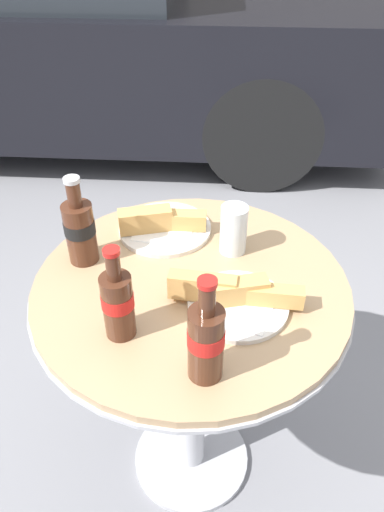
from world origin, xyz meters
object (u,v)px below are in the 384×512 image
(drinking_glass, at_px, (233,231))
(lunch_plate_far, at_px, (235,297))
(parked_car, at_px, (48,31))
(lunch_plate_near, at_px, (163,225))
(cola_bottle_right, at_px, (118,302))
(cola_bottle_left, at_px, (80,229))
(cola_bottle_center, at_px, (206,340))
(bistro_table, at_px, (191,334))

(drinking_glass, xyz_separation_m, lunch_plate_far, (0.01, -0.20, -0.03))
(parked_car, bearing_deg, lunch_plate_near, -66.44)
(cola_bottle_right, bearing_deg, parked_car, 109.84)
(cola_bottle_left, xyz_separation_m, lunch_plate_far, (0.37, -0.14, -0.06))
(cola_bottle_right, height_order, cola_bottle_center, cola_bottle_center)
(bistro_table, relative_size, cola_bottle_right, 3.55)
(cola_bottle_center, xyz_separation_m, parked_car, (-1.15, 2.79, -0.20))
(cola_bottle_center, height_order, parked_car, parked_car)
(cola_bottle_center, distance_m, lunch_plate_far, 0.21)
(cola_bottle_center, bearing_deg, parked_car, 112.41)
(bistro_table, height_order, cola_bottle_right, cola_bottle_right)
(drinking_glass, relative_size, lunch_plate_far, 0.43)
(cola_bottle_right, bearing_deg, drinking_glass, 52.03)
(cola_bottle_right, height_order, drinking_glass, cola_bottle_right)
(lunch_plate_near, bearing_deg, bistro_table, -66.21)
(lunch_plate_far, bearing_deg, cola_bottle_right, -158.00)
(bistro_table, relative_size, drinking_glass, 6.11)
(bistro_table, bearing_deg, parked_car, 113.58)
(lunch_plate_near, bearing_deg, cola_bottle_center, -73.83)
(lunch_plate_near, xyz_separation_m, parked_car, (-1.02, 2.34, -0.13))
(parked_car, bearing_deg, cola_bottle_left, -71.16)
(cola_bottle_left, xyz_separation_m, drinking_glass, (0.36, 0.06, -0.03))
(bistro_table, bearing_deg, cola_bottle_right, -129.43)
(cola_bottle_left, xyz_separation_m, cola_bottle_center, (0.31, -0.33, 0.00))
(cola_bottle_center, distance_m, parked_car, 3.03)
(lunch_plate_far, height_order, parked_car, parked_car)
(drinking_glass, height_order, lunch_plate_near, drinking_glass)
(cola_bottle_left, bearing_deg, lunch_plate_near, 35.52)
(bistro_table, bearing_deg, lunch_plate_near, 113.79)
(lunch_plate_near, height_order, parked_car, parked_car)
(cola_bottle_right, relative_size, lunch_plate_near, 0.89)
(bistro_table, relative_size, lunch_plate_far, 2.61)
(lunch_plate_near, bearing_deg, lunch_plate_far, -54.85)
(cola_bottle_left, bearing_deg, cola_bottle_right, -60.51)
(lunch_plate_near, xyz_separation_m, lunch_plate_far, (0.19, -0.27, 0.00))
(cola_bottle_left, xyz_separation_m, lunch_plate_near, (0.18, 0.13, -0.07))
(cola_bottle_left, relative_size, lunch_plate_far, 0.77)
(bistro_table, bearing_deg, cola_bottle_center, -80.20)
(bistro_table, xyz_separation_m, cola_bottle_left, (-0.27, 0.07, 0.26))
(lunch_plate_near, distance_m, lunch_plate_far, 0.33)
(lunch_plate_far, bearing_deg, drinking_glass, 91.45)
(bistro_table, xyz_separation_m, lunch_plate_far, (0.10, -0.07, 0.20))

